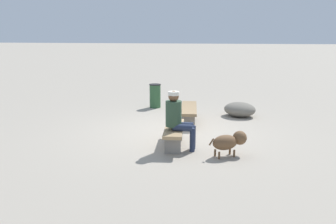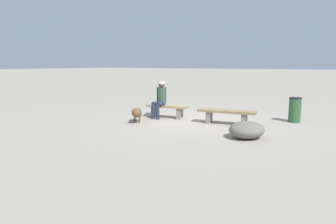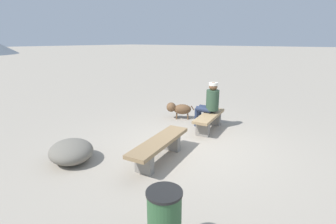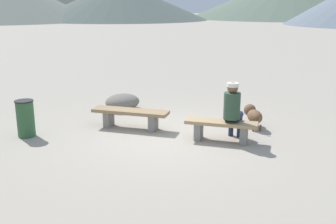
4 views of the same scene
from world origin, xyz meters
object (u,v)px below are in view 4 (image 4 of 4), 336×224
seated_person (233,107)px  boulder (122,102)px  dog (253,115)px  bench_right (221,127)px  trash_bin (26,118)px  bench_left (130,115)px

seated_person → boulder: bearing=156.9°
dog → boulder: size_ratio=0.77×
boulder → bench_right: bearing=-22.9°
trash_bin → boulder: bearing=76.2°
dog → trash_bin: bearing=88.8°
boulder → trash_bin: bearing=-103.8°
bench_left → dog: 2.90m
seated_person → dog: (0.18, 1.14, -0.43)m
trash_bin → bench_right: bearing=20.6°
bench_right → dog: dog is taller
bench_left → bench_right: size_ratio=1.19×
bench_left → seated_person: 2.46m
bench_left → dog: dog is taller
seated_person → dog: bearing=77.8°
bench_left → boulder: size_ratio=1.90×
bench_left → boulder: bearing=119.0°
seated_person → bench_right: bearing=-154.2°
bench_right → boulder: size_ratio=1.60×
trash_bin → boulder: 2.99m
bench_left → bench_right: (2.21, 0.02, -0.02)m
bench_left → dog: bearing=17.7°
dog → trash_bin: 5.19m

